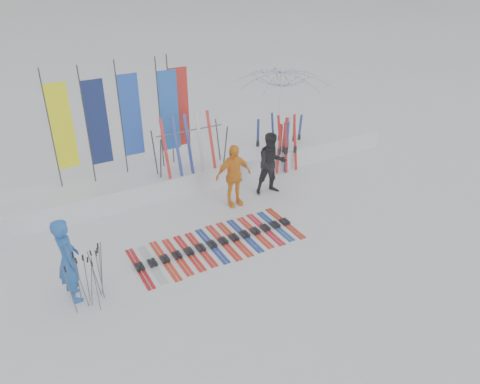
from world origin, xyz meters
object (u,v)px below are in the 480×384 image
ski_row (217,243)px  person_black (272,164)px  person_blue (68,260)px  tent_canopy (281,109)px  person_yellow (233,176)px  ski_rack (190,144)px

ski_row → person_black: bearing=32.4°
person_blue → tent_canopy: (8.00, 4.52, 0.49)m
person_yellow → ski_row: 2.16m
ski_row → ski_rack: bearing=77.0°
person_blue → person_yellow: person_blue is taller
person_black → tent_canopy: size_ratio=0.58×
person_black → tent_canopy: (2.04, 2.65, 0.51)m
person_blue → ski_row: person_blue is taller
person_yellow → tent_canopy: 4.34m
person_blue → person_black: 6.25m
ski_rack → person_yellow: bearing=-69.5°
person_yellow → ski_row: person_yellow is taller
tent_canopy → person_blue: bearing=-150.5°
person_black → person_yellow: (-1.28, -0.09, -0.03)m
person_black → tent_canopy: tent_canopy is taller
person_black → ski_row: size_ratio=0.45×
person_yellow → tent_canopy: bearing=40.8°
tent_canopy → ski_rack: tent_canopy is taller
ski_row → ski_rack: ski_rack is taller
ski_row → person_yellow: bearing=50.2°
tent_canopy → ski_row: (-4.59, -4.27, -1.39)m
person_yellow → ski_rack: (-0.57, 1.52, 0.50)m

